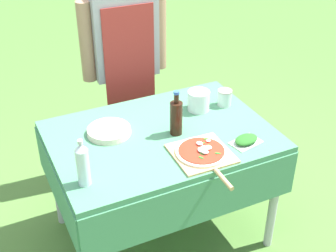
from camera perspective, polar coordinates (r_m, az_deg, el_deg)
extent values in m
plane|color=#517F38|center=(3.18, -0.74, -12.77)|extent=(12.00, 12.00, 0.00)
cube|color=#478960|center=(2.70, -0.85, -1.26)|extent=(1.26, 0.89, 0.04)
cube|color=#478960|center=(2.48, 3.57, -9.51)|extent=(1.26, 0.01, 0.28)
cube|color=#478960|center=(3.14, -4.25, 0.43)|extent=(1.26, 0.01, 0.28)
cube|color=#478960|center=(2.65, -13.50, -7.33)|extent=(0.01, 0.89, 0.28)
cube|color=#478960|center=(3.06, 10.04, -0.90)|extent=(0.01, 0.89, 0.28)
cylinder|color=#B7B7BC|center=(2.93, 12.80, -8.74)|extent=(0.05, 0.05, 0.74)
cylinder|color=#B7B7BC|center=(3.10, -13.52, -6.18)|extent=(0.05, 0.05, 0.74)
cylinder|color=#B7B7BC|center=(3.42, 5.21, -1.22)|extent=(0.05, 0.05, 0.74)
cylinder|color=#333D56|center=(3.53, -3.61, 0.67)|extent=(0.12, 0.12, 0.81)
cylinder|color=#333D56|center=(3.49, -6.08, 0.13)|extent=(0.12, 0.12, 0.81)
cube|color=#99999E|center=(3.20, -5.42, 11.27)|extent=(0.45, 0.20, 0.61)
cube|color=#9E2D28|center=(3.20, -4.64, 6.86)|extent=(0.35, 0.02, 0.88)
cylinder|color=#A37A5B|center=(3.29, -1.06, 11.51)|extent=(0.09, 0.09, 0.54)
cylinder|color=#A37A5B|center=(3.14, -9.92, 10.04)|extent=(0.09, 0.09, 0.54)
cube|color=tan|center=(2.52, 4.09, -3.37)|extent=(0.31, 0.31, 0.01)
cylinder|color=tan|center=(2.36, 6.76, -6.43)|extent=(0.03, 0.17, 0.02)
cylinder|color=beige|center=(2.52, 4.10, -3.15)|extent=(0.28, 0.28, 0.01)
cylinder|color=red|center=(2.51, 4.11, -2.99)|extent=(0.25, 0.25, 0.00)
ellipsoid|color=white|center=(2.50, 4.13, -2.85)|extent=(0.05, 0.05, 0.02)
ellipsoid|color=white|center=(2.48, 4.51, -3.15)|extent=(0.05, 0.06, 0.02)
ellipsoid|color=white|center=(2.55, 3.87, -2.12)|extent=(0.04, 0.05, 0.02)
ellipsoid|color=white|center=(2.52, 4.38, -2.59)|extent=(0.03, 0.03, 0.01)
ellipsoid|color=white|center=(2.58, 4.94, -1.79)|extent=(0.03, 0.03, 0.01)
ellipsoid|color=white|center=(2.49, 4.10, -3.00)|extent=(0.05, 0.05, 0.02)
ellipsoid|color=white|center=(2.52, 4.89, -2.64)|extent=(0.05, 0.04, 0.02)
ellipsoid|color=#286B23|center=(2.45, 4.05, -3.85)|extent=(0.03, 0.04, 0.00)
ellipsoid|color=#286B23|center=(2.54, 4.93, -2.38)|extent=(0.03, 0.03, 0.00)
ellipsoid|color=#286B23|center=(2.49, 6.09, -3.32)|extent=(0.04, 0.03, 0.00)
ellipsoid|color=#286B23|center=(2.56, 4.31, -2.05)|extent=(0.03, 0.02, 0.00)
ellipsoid|color=#286B23|center=(2.48, 4.15, -3.36)|extent=(0.03, 0.04, 0.00)
ellipsoid|color=#286B23|center=(2.60, 4.63, -1.58)|extent=(0.04, 0.03, 0.00)
cylinder|color=black|center=(2.64, 1.00, 0.94)|extent=(0.07, 0.07, 0.20)
cylinder|color=black|center=(2.58, 1.03, 3.38)|extent=(0.03, 0.03, 0.06)
cylinder|color=#335BB2|center=(2.56, 1.04, 4.08)|extent=(0.03, 0.03, 0.02)
cylinder|color=silver|center=(2.30, -10.30, -4.97)|extent=(0.06, 0.06, 0.20)
cone|color=silver|center=(2.23, -10.59, -2.52)|extent=(0.06, 0.06, 0.04)
cylinder|color=silver|center=(2.22, -10.67, -1.91)|extent=(0.03, 0.03, 0.02)
cube|color=silver|center=(2.64, 9.47, -2.01)|extent=(0.19, 0.14, 0.01)
ellipsoid|color=#286B23|center=(2.63, 9.51, -1.64)|extent=(0.16, 0.12, 0.04)
cylinder|color=silver|center=(2.90, 3.75, 3.11)|extent=(0.14, 0.14, 0.13)
cylinder|color=beige|center=(2.71, -7.18, -0.86)|extent=(0.25, 0.25, 0.00)
cylinder|color=beige|center=(2.71, -7.19, -0.78)|extent=(0.25, 0.25, 0.00)
cylinder|color=beige|center=(2.71, -7.19, -0.69)|extent=(0.25, 0.25, 0.00)
cylinder|color=beige|center=(2.70, -7.20, -0.60)|extent=(0.25, 0.25, 0.00)
cylinder|color=beige|center=(2.70, -7.21, -0.51)|extent=(0.25, 0.25, 0.00)
cylinder|color=beige|center=(2.70, -7.21, -0.42)|extent=(0.25, 0.25, 0.00)
cylinder|color=beige|center=(2.69, -7.22, -0.33)|extent=(0.25, 0.25, 0.00)
cylinder|color=silver|center=(2.97, 6.91, 3.36)|extent=(0.09, 0.09, 0.09)
cylinder|color=red|center=(2.98, 6.90, 3.13)|extent=(0.08, 0.08, 0.07)
cylinder|color=#B7B2A3|center=(2.95, 6.98, 4.25)|extent=(0.09, 0.09, 0.01)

